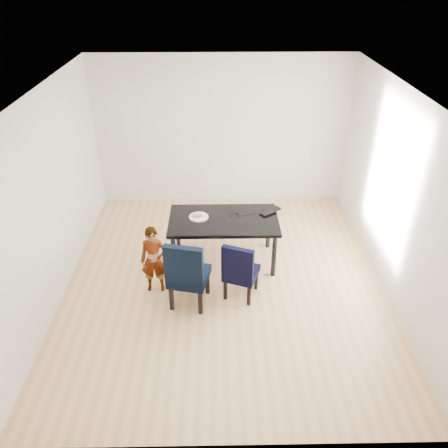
{
  "coord_description": "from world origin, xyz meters",
  "views": [
    {
      "loc": [
        -0.09,
        -4.96,
        4.04
      ],
      "look_at": [
        0.0,
        0.2,
        0.85
      ],
      "focal_mm": 35.0,
      "sensor_mm": 36.0,
      "label": 1
    }
  ],
  "objects_px": {
    "dining_table": "(224,240)",
    "chair_right": "(242,268)",
    "laptop": "(268,210)",
    "child": "(154,260)",
    "plate": "(199,217)",
    "chair_left": "(189,271)"
  },
  "relations": [
    {
      "from": "laptop",
      "to": "plate",
      "type": "bearing_deg",
      "value": -24.61
    },
    {
      "from": "child",
      "to": "laptop",
      "type": "bearing_deg",
      "value": 26.92
    },
    {
      "from": "chair_right",
      "to": "laptop",
      "type": "bearing_deg",
      "value": 86.93
    },
    {
      "from": "chair_right",
      "to": "laptop",
      "type": "distance_m",
      "value": 1.16
    },
    {
      "from": "dining_table",
      "to": "chair_right",
      "type": "height_order",
      "value": "chair_right"
    },
    {
      "from": "dining_table",
      "to": "chair_right",
      "type": "distance_m",
      "value": 0.82
    },
    {
      "from": "laptop",
      "to": "dining_table",
      "type": "bearing_deg",
      "value": -15.35
    },
    {
      "from": "plate",
      "to": "child",
      "type": "bearing_deg",
      "value": -130.12
    },
    {
      "from": "child",
      "to": "plate",
      "type": "height_order",
      "value": "child"
    },
    {
      "from": "chair_right",
      "to": "laptop",
      "type": "height_order",
      "value": "chair_right"
    },
    {
      "from": "chair_left",
      "to": "plate",
      "type": "height_order",
      "value": "chair_left"
    },
    {
      "from": "dining_table",
      "to": "plate",
      "type": "bearing_deg",
      "value": 171.6
    },
    {
      "from": "chair_right",
      "to": "plate",
      "type": "relative_size",
      "value": 3.09
    },
    {
      "from": "child",
      "to": "laptop",
      "type": "xyz_separation_m",
      "value": [
        1.64,
        0.89,
        0.26
      ]
    },
    {
      "from": "dining_table",
      "to": "laptop",
      "type": "bearing_deg",
      "value": 19.06
    },
    {
      "from": "chair_left",
      "to": "child",
      "type": "distance_m",
      "value": 0.56
    },
    {
      "from": "chair_right",
      "to": "plate",
      "type": "bearing_deg",
      "value": 146.42
    },
    {
      "from": "dining_table",
      "to": "chair_left",
      "type": "height_order",
      "value": "chair_left"
    },
    {
      "from": "chair_left",
      "to": "chair_right",
      "type": "relative_size",
      "value": 1.17
    },
    {
      "from": "plate",
      "to": "chair_right",
      "type": "bearing_deg",
      "value": -54.48
    },
    {
      "from": "chair_right",
      "to": "child",
      "type": "distance_m",
      "value": 1.2
    },
    {
      "from": "chair_left",
      "to": "child",
      "type": "relative_size",
      "value": 1.03
    }
  ]
}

